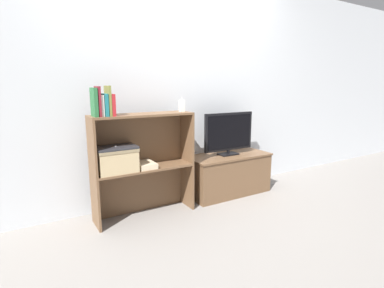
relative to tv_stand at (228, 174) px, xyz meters
The scene contains 16 objects.
ground_plane 0.61m from the tv_stand, 158.11° to the right, with size 16.00×16.00×0.00m, color gray.
wall_back 1.13m from the tv_stand, 154.88° to the left, with size 10.00×0.05×2.40m.
tv_stand is the anchor object (origin of this frame).
tv 0.48m from the tv_stand, 90.00° to the right, with size 0.63×0.14×0.47m.
bookshelf_lower_tier 1.05m from the tv_stand, behind, with size 0.94×0.27×0.48m.
bookshelf_upper_tier 1.18m from the tv_stand, behind, with size 0.94×0.27×0.50m.
book_forest 1.71m from the tv_stand, behind, with size 0.03×0.15×0.23m.
book_maroon 1.68m from the tv_stand, behind, with size 0.02×0.14×0.25m.
book_ivory 1.65m from the tv_stand, behind, with size 0.02×0.12×0.17m.
book_teal 1.62m from the tv_stand, behind, with size 0.03×0.15×0.19m.
book_olive 1.62m from the tv_stand, behind, with size 0.02×0.15×0.25m.
book_crimson 1.57m from the tv_stand, behind, with size 0.03×0.15×0.18m.
baby_monitor 1.03m from the tv_stand, behind, with size 0.05×0.04×0.14m.
storage_basket_left 1.36m from the tv_stand, behind, with size 0.35×0.24×0.21m.
laptop 1.39m from the tv_stand, behind, with size 0.35×0.22×0.02m.
magazine_stack 1.07m from the tv_stand, behind, with size 0.16×0.23×0.05m.
Camera 1 is at (-1.52, -2.40, 1.24)m, focal length 28.00 mm.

